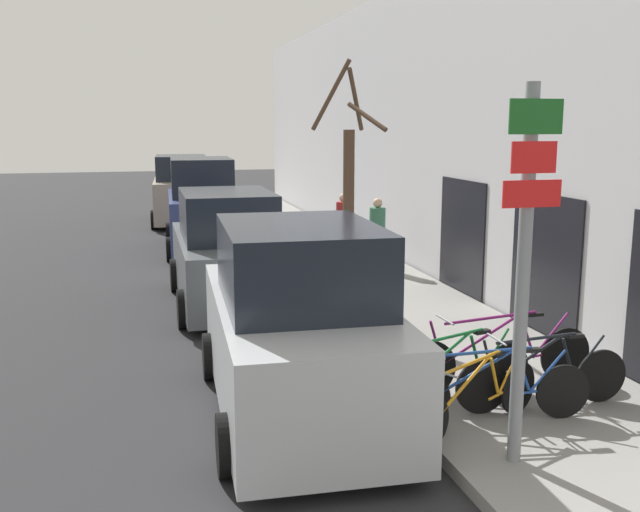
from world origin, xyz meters
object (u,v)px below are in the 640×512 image
bicycle_1 (494,390)px  bicycle_2 (543,376)px  parked_car_1 (227,254)px  pedestrian_near (377,229)px  parked_car_2 (202,210)px  pedestrian_far (343,221)px  street_tree (348,210)px  parked_car_0 (298,329)px  parked_car_3 (182,192)px  bicycle_0 (476,400)px  signpost (524,265)px  bicycle_4 (499,357)px  bicycle_3 (453,377)px

bicycle_1 → bicycle_2: bicycle_2 is taller
bicycle_2 → parked_car_1: size_ratio=0.48×
pedestrian_near → bicycle_1: bearing=-88.2°
bicycle_1 → pedestrian_near: (1.49, 8.21, 0.56)m
parked_car_2 → pedestrian_near: (3.48, -4.13, -0.04)m
parked_car_1 → pedestrian_far: (3.23, 3.32, 0.08)m
bicycle_2 → street_tree: street_tree is taller
parked_car_0 → parked_car_2: 11.23m
pedestrian_far → street_tree: (-1.55, -5.53, 0.95)m
bicycle_1 → bicycle_2: (0.75, 0.24, 0.01)m
parked_car_1 → parked_car_3: bearing=90.8°
bicycle_0 → pedestrian_far: (1.45, 9.90, 0.55)m
signpost → parked_car_3: bearing=95.8°
bicycle_0 → signpost: bearing=159.3°
pedestrian_near → pedestrian_far: 1.55m
bicycle_2 → parked_car_2: bearing=14.2°
parked_car_1 → street_tree: bearing=-52.2°
parked_car_3 → bicycle_0: bearing=-80.9°
parked_car_2 → street_tree: (1.59, -8.15, 0.90)m
bicycle_1 → bicycle_4: 1.05m
signpost → parked_car_0: size_ratio=0.80×
bicycle_3 → parked_car_2: 12.04m
bicycle_0 → pedestrian_near: 8.59m
pedestrian_near → signpost: bearing=-88.7°
pedestrian_near → pedestrian_far: pedestrian_near is taller
parked_car_1 → bicycle_3: bearing=-72.7°
street_tree → parked_car_1: bearing=127.3°
parked_car_2 → parked_car_1: bearing=-88.5°
bicycle_0 → bicycle_2: size_ratio=0.90×
bicycle_4 → pedestrian_near: bearing=-9.6°
parked_car_3 → street_tree: 13.97m
bicycle_3 → parked_car_3: parked_car_3 is taller
bicycle_2 → pedestrian_far: 9.51m
bicycle_2 → pedestrian_near: bearing=-3.9°
signpost → parked_car_2: bearing=97.6°
parked_car_0 → street_tree: 3.58m
parked_car_3 → pedestrian_far: parked_car_3 is taller
pedestrian_near → street_tree: 4.53m
parked_car_0 → bicycle_1: bearing=-27.2°
bicycle_2 → street_tree: 4.38m
bicycle_3 → bicycle_2: bearing=-115.3°
parked_car_0 → pedestrian_far: parked_car_0 is taller
parked_car_0 → parked_car_1: parked_car_0 is taller
signpost → parked_car_3: size_ratio=0.82×
bicycle_1 → parked_car_3: (-2.15, 18.02, 0.54)m
parked_car_1 → parked_car_3: parked_car_3 is taller
parked_car_1 → parked_car_3: size_ratio=1.02×
street_tree → parked_car_0: bearing=-116.4°
signpost → street_tree: street_tree is taller
bicycle_2 → parked_car_0: size_ratio=0.48×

